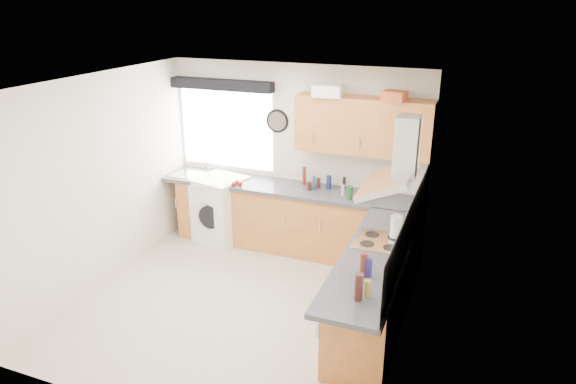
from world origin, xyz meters
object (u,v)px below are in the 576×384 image
at_px(oven, 378,283).
at_px(washing_machine, 221,209).
at_px(extractor_hood, 397,164).
at_px(upper_cabinets, 363,126).

relative_size(oven, washing_machine, 0.91).
distance_m(extractor_hood, washing_machine, 3.12).
bearing_deg(upper_cabinets, washing_machine, -174.28).
relative_size(extractor_hood, washing_machine, 0.84).
distance_m(oven, washing_machine, 2.74).
bearing_deg(upper_cabinets, extractor_hood, -63.87).
height_order(extractor_hood, washing_machine, extractor_hood).
bearing_deg(oven, washing_machine, 155.69).
distance_m(oven, extractor_hood, 1.35).
height_order(extractor_hood, upper_cabinets, upper_cabinets).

